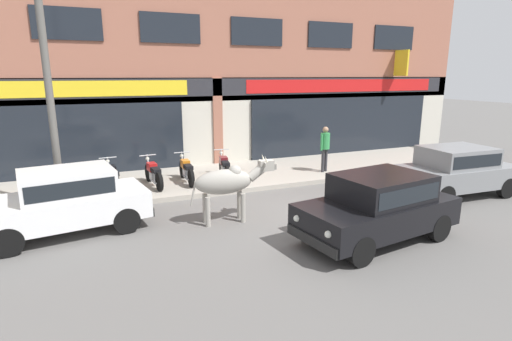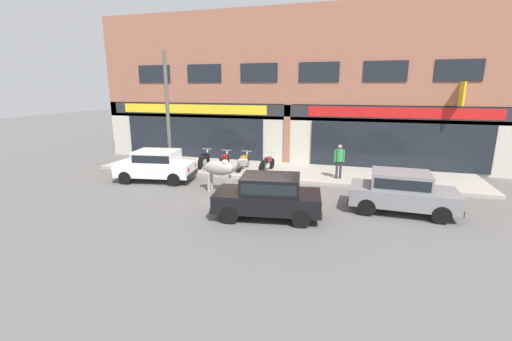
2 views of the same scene
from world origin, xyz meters
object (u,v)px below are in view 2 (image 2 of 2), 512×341
Objects in this scene: motorcycle_3 at (267,164)px; car_2 at (402,190)px; car_1 at (156,164)px; pedestrian at (339,158)px; motorcycle_2 at (243,162)px; motorcycle_0 at (204,160)px; utility_pole at (168,112)px; car_0 at (269,194)px; motorcycle_1 at (224,161)px; cow at (221,169)px.

car_2 is at bearing -34.38° from motorcycle_3.
pedestrian reaches higher than car_1.
motorcycle_2 is 1.13× the size of pedestrian.
motorcycle_3 is (1.27, -0.00, 0.00)m from motorcycle_2.
motorcycle_0 is 0.31× the size of utility_pole.
car_0 is 2.08× the size of motorcycle_3.
pedestrian is at bearing -4.20° from motorcycle_1.
motorcycle_2 is (3.36, 2.75, -0.28)m from car_1.
pedestrian reaches higher than cow.
motorcycle_2 is 4.89m from pedestrian.
cow is 3.54m from motorcycle_2.
pedestrian is (3.56, -0.47, 0.60)m from motorcycle_3.
pedestrian reaches higher than car_2.
car_1 reaches higher than motorcycle_1.
pedestrian is at bearing 15.51° from car_1.
car_0 is at bearing -26.25° from car_1.
motorcycle_1 is (-8.18, 3.98, -0.28)m from car_2.
motorcycle_0 is 1.00× the size of motorcycle_2.
car_1 is (-3.56, 0.76, -0.19)m from cow.
utility_pole is at bearing 164.76° from car_2.
motorcycle_3 is at bearing 104.96° from car_0.
motorcycle_1 is 2.31m from motorcycle_3.
cow is at bearing -12.01° from car_1.
motorcycle_1 is at bearing -178.96° from motorcycle_3.
car_2 is (6.94, -0.51, -0.19)m from cow.
cow is 0.57× the size of car_1.
cow is 1.19× the size of motorcycle_2.
motorcycle_1 is 1.00× the size of motorcycle_3.
motorcycle_2 is at bearing 150.61° from car_2.
motorcycle_0 is (-5.04, 5.83, -0.28)m from car_0.
car_1 is 0.64× the size of utility_pole.
car_2 is (4.33, 1.77, 0.00)m from car_0.
motorcycle_0 and motorcycle_1 have the same top height.
car_0 is 7.71m from motorcycle_0.
utility_pole is (-10.70, 2.92, 2.28)m from car_2.
motorcycle_1 is at bearing 22.77° from utility_pole.
motorcycle_2 is (-0.20, 3.51, -0.47)m from cow.
car_0 is at bearing -157.72° from car_2.
utility_pole is at bearing 147.46° from cow.
cow is at bearing 175.76° from car_2.
motorcycle_3 is at bearing -0.66° from motorcycle_0.
motorcycle_1 is 3.74m from utility_pole.
motorcycle_0 is 2.23m from motorcycle_2.
car_1 is 10.58m from car_2.
pedestrian is at bearing -4.16° from motorcycle_0.
motorcycle_0 is 3.10m from utility_pole.
motorcycle_0 is at bearing 130.84° from car_0.
motorcycle_3 is at bearing -0.17° from motorcycle_2.
cow reaches higher than motorcycle_0.
cow is 0.57× the size of car_0.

